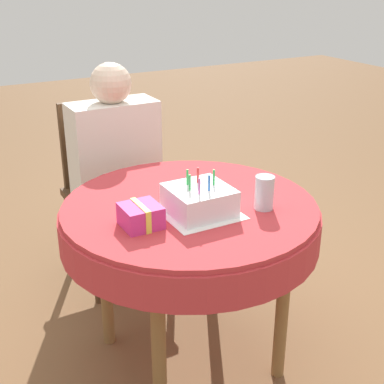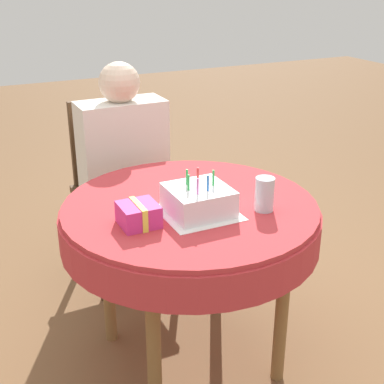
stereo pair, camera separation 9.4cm
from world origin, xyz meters
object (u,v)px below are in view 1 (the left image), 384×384
at_px(chair, 111,183).
at_px(gift_box, 141,216).
at_px(drinking_glass, 264,193).
at_px(birthday_cake, 199,200).
at_px(person, 116,155).

bearing_deg(chair, gift_box, -104.31).
height_order(chair, drinking_glass, chair).
distance_m(chair, gift_box, 0.98).
relative_size(chair, birthday_cake, 4.28).
bearing_deg(gift_box, drinking_glass, -10.45).
xyz_separation_m(birthday_cake, gift_box, (-0.22, 0.00, -0.01)).
bearing_deg(person, gift_box, -105.93).
bearing_deg(gift_box, person, 74.40).
bearing_deg(chair, person, -90.00).
relative_size(birthday_cake, drinking_glass, 1.70).
bearing_deg(person, birthday_cake, -90.83).
distance_m(chair, drinking_glass, 1.06).
relative_size(person, gift_box, 8.39).
distance_m(birthday_cake, gift_box, 0.22).
distance_m(drinking_glass, gift_box, 0.45).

